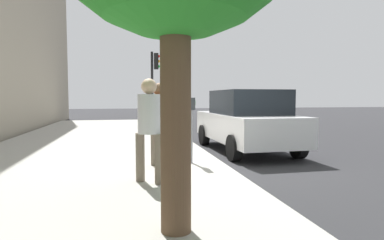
# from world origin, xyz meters

# --- Properties ---
(ground_plane) EXTENTS (80.00, 80.00, 0.00)m
(ground_plane) POSITION_xyz_m (0.00, 0.00, 0.00)
(ground_plane) COLOR #2B2B2D
(ground_plane) RESTS_ON ground
(sidewalk_slab) EXTENTS (28.00, 6.00, 0.15)m
(sidewalk_slab) POSITION_xyz_m (0.00, 3.00, 0.07)
(sidewalk_slab) COLOR #A8A59E
(sidewalk_slab) RESTS_ON ground_plane
(parking_meter) EXTENTS (0.36, 0.12, 1.41)m
(parking_meter) POSITION_xyz_m (-0.40, 0.69, 1.17)
(parking_meter) COLOR gray
(parking_meter) RESTS_ON sidewalk_slab
(pedestrian_at_meter) EXTENTS (0.47, 0.37, 1.71)m
(pedestrian_at_meter) POSITION_xyz_m (-0.66, 1.40, 1.15)
(pedestrian_at_meter) COLOR #726656
(pedestrian_at_meter) RESTS_ON sidewalk_slab
(pedestrian_bystander) EXTENTS (0.38, 0.45, 1.72)m
(pedestrian_bystander) POSITION_xyz_m (-1.91, 1.69, 1.16)
(pedestrian_bystander) COLOR #726656
(pedestrian_bystander) RESTS_ON sidewalk_slab
(parked_sedan_near) EXTENTS (4.45, 2.06, 1.77)m
(parked_sedan_near) POSITION_xyz_m (1.69, -1.35, 0.89)
(parked_sedan_near) COLOR silver
(parked_sedan_near) RESTS_ON ground_plane
(traffic_signal) EXTENTS (0.24, 0.44, 3.60)m
(traffic_signal) POSITION_xyz_m (8.64, 0.73, 2.58)
(traffic_signal) COLOR black
(traffic_signal) RESTS_ON sidewalk_slab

